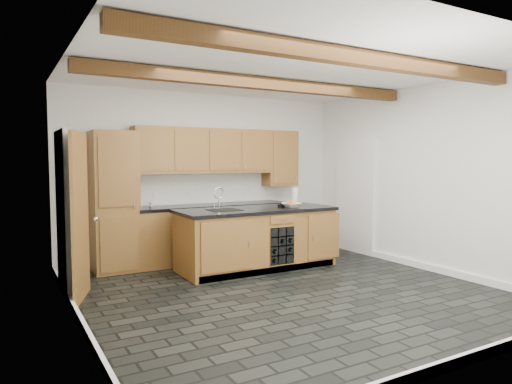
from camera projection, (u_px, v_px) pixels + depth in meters
ground at (286, 291)px, 5.82m from camera, size 5.00×5.00×0.00m
room_shell at (260, 171)px, 6.13m from camera, size 5.01×5.00×5.00m
back_cabinetry at (193, 202)px, 7.50m from camera, size 3.65×0.62×2.20m
island at (257, 238)px, 7.05m from camera, size 2.48×0.96×0.93m
faucet at (223, 208)px, 6.78m from camera, size 0.45×0.40×0.34m
kitchen_scale at (284, 205)px, 7.31m from camera, size 0.17×0.11×0.05m
fruit_bowl at (292, 205)px, 7.14m from camera, size 0.31×0.31×0.07m
fruit_cluster at (292, 203)px, 7.14m from camera, size 0.16×0.17×0.07m
paper_towel at (295, 196)px, 7.79m from camera, size 0.11×0.11×0.27m
mug at (151, 204)px, 7.25m from camera, size 0.11×0.11×0.08m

